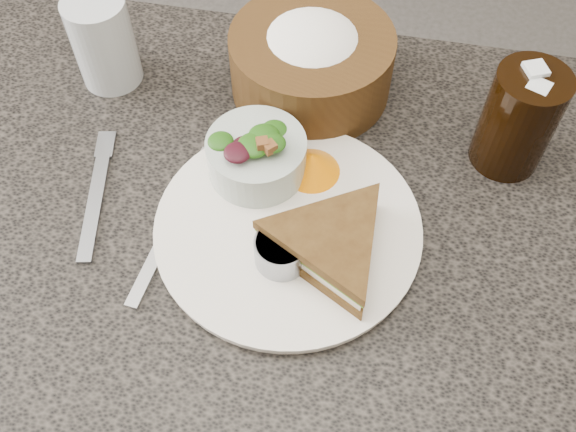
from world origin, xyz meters
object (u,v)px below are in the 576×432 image
(cola_glass, at_px, (520,116))
(water_glass, at_px, (103,42))
(salad_bowl, at_px, (256,151))
(dressing_ramekin, at_px, (282,251))
(dinner_plate, at_px, (288,228))
(bread_basket, at_px, (312,54))
(dining_table, at_px, (279,352))
(sandwich, at_px, (331,244))

(cola_glass, height_order, water_glass, cola_glass)
(salad_bowl, distance_m, cola_glass, 0.30)
(dressing_ramekin, xyz_separation_m, cola_glass, (0.24, 0.20, 0.04))
(dinner_plate, xyz_separation_m, bread_basket, (-0.01, 0.23, 0.05))
(salad_bowl, bearing_deg, dining_table, -62.62)
(bread_basket, bearing_deg, dressing_ramekin, -86.64)
(dining_table, height_order, bread_basket, bread_basket)
(sandwich, height_order, water_glass, water_glass)
(sandwich, relative_size, salad_bowl, 1.45)
(dining_table, xyz_separation_m, cola_glass, (0.25, 0.15, 0.45))
(sandwich, height_order, cola_glass, cola_glass)
(water_glass, bearing_deg, dinner_plate, -35.47)
(bread_basket, bearing_deg, sandwich, -75.53)
(cola_glass, bearing_deg, bread_basket, 164.36)
(dressing_ramekin, bearing_deg, dining_table, 110.32)
(dining_table, bearing_deg, bread_basket, 89.50)
(sandwich, bearing_deg, salad_bowl, 164.76)
(salad_bowl, bearing_deg, sandwich, -44.19)
(dinner_plate, relative_size, sandwich, 1.76)
(salad_bowl, height_order, dressing_ramekin, salad_bowl)
(sandwich, xyz_separation_m, bread_basket, (-0.07, 0.26, 0.02))
(dining_table, xyz_separation_m, salad_bowl, (-0.03, 0.07, 0.42))
(dressing_ramekin, height_order, bread_basket, bread_basket)
(dining_table, relative_size, water_glass, 8.40)
(dressing_ramekin, bearing_deg, sandwich, 16.38)
(salad_bowl, height_order, cola_glass, cola_glass)
(dinner_plate, distance_m, salad_bowl, 0.09)
(sandwich, height_order, dressing_ramekin, sandwich)
(dining_table, height_order, cola_glass, cola_glass)
(dressing_ramekin, relative_size, cola_glass, 0.41)
(dressing_ramekin, bearing_deg, salad_bowl, 114.49)
(salad_bowl, relative_size, dressing_ramekin, 1.99)
(sandwich, bearing_deg, water_glass, 174.35)
(cola_glass, distance_m, water_glass, 0.52)
(dressing_ramekin, bearing_deg, bread_basket, 93.36)
(dinner_plate, relative_size, water_glass, 2.47)
(dressing_ramekin, xyz_separation_m, water_glass, (-0.28, 0.24, 0.03))
(dinner_plate, xyz_separation_m, water_glass, (-0.28, 0.20, 0.05))
(sandwich, xyz_separation_m, cola_glass, (0.18, 0.19, 0.04))
(dining_table, relative_size, salad_bowl, 8.69)
(bread_basket, distance_m, cola_glass, 0.26)
(dining_table, xyz_separation_m, dressing_ramekin, (0.02, -0.05, 0.40))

